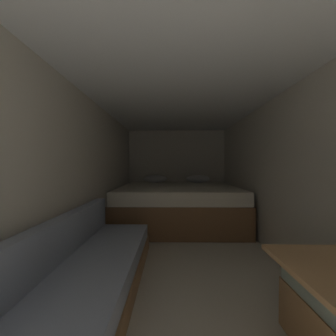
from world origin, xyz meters
name	(u,v)px	position (x,y,z in m)	size (l,w,h in m)	color
ground_plane	(182,261)	(0.00, 1.97, 0.00)	(7.33, 7.33, 0.00)	beige
wall_back	(176,171)	(0.00, 4.65, 1.04)	(2.53, 0.05, 2.07)	beige
wall_left	(82,177)	(-1.24, 1.97, 1.04)	(0.05, 5.33, 2.07)	beige
wall_right	(284,177)	(1.24, 1.97, 1.04)	(0.05, 5.33, 2.07)	beige
ceiling_slab	(182,90)	(0.00, 1.97, 2.10)	(2.53, 5.33, 0.05)	white
bed	(178,204)	(0.00, 3.59, 0.39)	(2.31, 2.01, 0.95)	brown
sofa_left	(75,291)	(-0.87, 1.02, 0.22)	(0.74, 2.69, 0.71)	#9E7247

